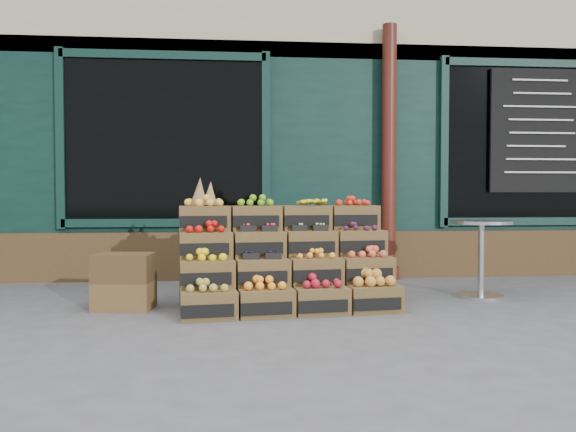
{
  "coord_description": "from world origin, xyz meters",
  "views": [
    {
      "loc": [
        -0.7,
        -4.91,
        1.05
      ],
      "look_at": [
        -0.2,
        0.7,
        0.85
      ],
      "focal_mm": 35.0,
      "sensor_mm": 36.0,
      "label": 1
    }
  ],
  "objects": [
    {
      "name": "spare_crates",
      "position": [
        -1.75,
        0.37,
        0.26
      ],
      "size": [
        0.56,
        0.42,
        0.52
      ],
      "rotation": [
        0.0,
        0.0,
        -0.12
      ],
      "color": "brown",
      "rests_on": "ground"
    },
    {
      "name": "shop_facade",
      "position": [
        0.0,
        5.11,
        2.4
      ],
      "size": [
        12.0,
        6.24,
        4.8
      ],
      "color": "black",
      "rests_on": "ground"
    },
    {
      "name": "shopkeeper",
      "position": [
        -1.91,
        2.64,
        0.93
      ],
      "size": [
        0.79,
        0.64,
        1.86
      ],
      "primitive_type": "imported",
      "rotation": [
        0.0,
        0.0,
        3.47
      ],
      "color": "#17501A",
      "rests_on": "ground"
    },
    {
      "name": "ground",
      "position": [
        0.0,
        0.0,
        0.0
      ],
      "size": [
        60.0,
        60.0,
        0.0
      ],
      "primitive_type": "plane",
      "color": "#49494C",
      "rests_on": "ground"
    },
    {
      "name": "bistro_table",
      "position": [
        1.8,
        0.66,
        0.5
      ],
      "size": [
        0.63,
        0.63,
        0.8
      ],
      "rotation": [
        0.0,
        0.0,
        0.08
      ],
      "color": "#B6B9BD",
      "rests_on": "ground"
    },
    {
      "name": "crate_display",
      "position": [
        -0.26,
        0.4,
        0.38
      ],
      "size": [
        2.06,
        1.17,
        1.23
      ],
      "rotation": [
        0.0,
        0.0,
        0.11
      ],
      "color": "brown",
      "rests_on": "ground"
    }
  ]
}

